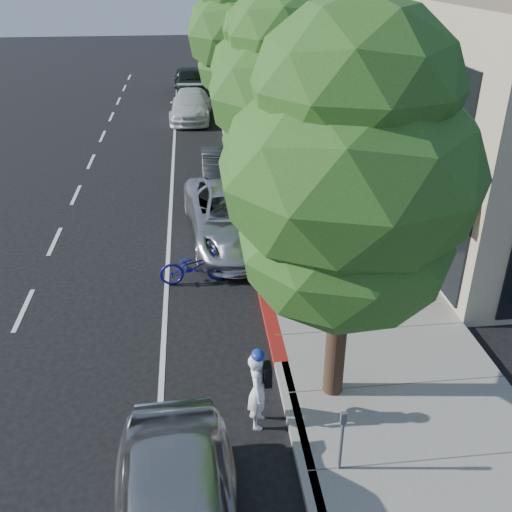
{
  "coord_description": "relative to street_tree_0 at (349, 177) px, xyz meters",
  "views": [
    {
      "loc": [
        -1.66,
        -10.82,
        7.99
      ],
      "look_at": [
        -0.25,
        1.73,
        1.35
      ],
      "focal_mm": 40.0,
      "sensor_mm": 36.0,
      "label": 1
    }
  ],
  "objects": [
    {
      "name": "bicycle",
      "position": [
        -2.7,
        4.93,
        -4.21
      ],
      "size": [
        1.98,
        0.86,
        1.01
      ],
      "primitive_type": "imported",
      "rotation": [
        0.0,
        0.0,
        1.67
      ],
      "color": "navy",
      "rests_on": "ground"
    },
    {
      "name": "curb",
      "position": [
        -0.9,
        10.0,
        -4.64
      ],
      "size": [
        0.3,
        56.0,
        0.15
      ],
      "primitive_type": "cube",
      "color": "#9E998E",
      "rests_on": "ground"
    },
    {
      "name": "street_tree_4",
      "position": [
        0.0,
        24.0,
        -0.01
      ],
      "size": [
        4.91,
        4.91,
        7.7
      ],
      "color": "black",
      "rests_on": "ground"
    },
    {
      "name": "dark_sedan",
      "position": [
        -1.4,
        11.0,
        -3.87
      ],
      "size": [
        1.8,
        5.15,
        1.7
      ],
      "primitive_type": "imported",
      "rotation": [
        0.0,
        0.0,
        0.0
      ],
      "color": "black",
      "rests_on": "ground"
    },
    {
      "name": "street_tree_0",
      "position": [
        0.0,
        0.0,
        0.0
      ],
      "size": [
        4.52,
        4.52,
        7.6
      ],
      "color": "black",
      "rests_on": "ground"
    },
    {
      "name": "ground",
      "position": [
        -0.9,
        2.0,
        -4.72
      ],
      "size": [
        120.0,
        120.0,
        0.0
      ],
      "primitive_type": "plane",
      "color": "black",
      "rests_on": "ground"
    },
    {
      "name": "street_tree_2",
      "position": [
        0.0,
        12.0,
        -0.36
      ],
      "size": [
        3.82,
        3.82,
        6.92
      ],
      "color": "black",
      "rests_on": "ground"
    },
    {
      "name": "pedestrian",
      "position": [
        2.45,
        14.2,
        -3.76
      ],
      "size": [
        0.89,
        0.75,
        1.62
      ],
      "primitive_type": "imported",
      "rotation": [
        0.0,
        0.0,
        3.33
      ],
      "color": "black",
      "rests_on": "sidewalk"
    },
    {
      "name": "dark_suv_far",
      "position": [
        -2.61,
        30.0,
        -3.91
      ],
      "size": [
        2.18,
        4.87,
        1.63
      ],
      "primitive_type": "imported",
      "rotation": [
        0.0,
        0.0,
        0.06
      ],
      "color": "black",
      "rests_on": "ground"
    },
    {
      "name": "street_tree_1",
      "position": [
        -0.0,
        6.0,
        0.06
      ],
      "size": [
        4.39,
        4.39,
        7.64
      ],
      "color": "black",
      "rests_on": "ground"
    },
    {
      "name": "curb_red_segment",
      "position": [
        -0.9,
        3.0,
        -4.64
      ],
      "size": [
        0.32,
        4.0,
        0.15
      ],
      "primitive_type": "cube",
      "color": "maroon",
      "rests_on": "ground"
    },
    {
      "name": "street_tree_5",
      "position": [
        0.0,
        30.0,
        -0.38
      ],
      "size": [
        4.16,
        4.16,
        6.98
      ],
      "color": "black",
      "rests_on": "ground"
    },
    {
      "name": "street_tree_3",
      "position": [
        -0.0,
        18.0,
        0.16
      ],
      "size": [
        5.39,
        5.39,
        8.06
      ],
      "color": "black",
      "rests_on": "ground"
    },
    {
      "name": "storefront_building",
      "position": [
        8.7,
        20.0,
        -1.22
      ],
      "size": [
        10.0,
        36.0,
        7.0
      ],
      "primitive_type": "cube",
      "color": "tan",
      "rests_on": "ground"
    },
    {
      "name": "white_pickup",
      "position": [
        -2.61,
        23.0,
        -3.96
      ],
      "size": [
        2.4,
        5.32,
        1.51
      ],
      "primitive_type": "imported",
      "rotation": [
        0.0,
        0.0,
        -0.05
      ],
      "color": "white",
      "rests_on": "ground"
    },
    {
      "name": "sidewalk",
      "position": [
        1.4,
        10.0,
        -4.64
      ],
      "size": [
        4.6,
        56.0,
        0.15
      ],
      "primitive_type": "cube",
      "color": "gray",
      "rests_on": "ground"
    },
    {
      "name": "silver_suv",
      "position": [
        -1.4,
        7.5,
        -3.88
      ],
      "size": [
        3.27,
        6.25,
        1.68
      ],
      "primitive_type": "imported",
      "rotation": [
        0.0,
        0.0,
        0.08
      ],
      "color": "silver",
      "rests_on": "ground"
    },
    {
      "name": "cyclist",
      "position": [
        -1.6,
        -0.62,
        -3.91
      ],
      "size": [
        0.49,
        0.65,
        1.62
      ],
      "primitive_type": "imported",
      "rotation": [
        0.0,
        0.0,
        1.39
      ],
      "color": "white",
      "rests_on": "ground"
    }
  ]
}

